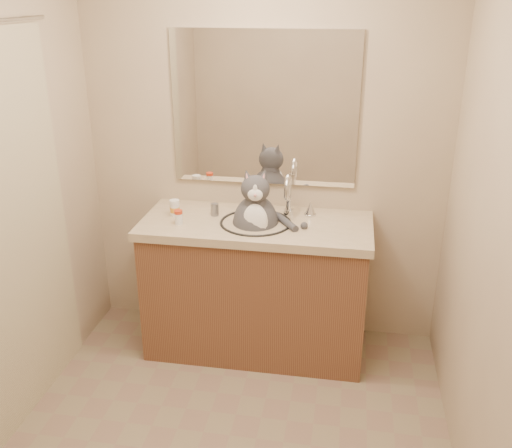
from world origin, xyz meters
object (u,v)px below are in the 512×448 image
(pill_bottle_orange, at_px, (175,208))
(grey_canister, at_px, (215,210))
(cat, at_px, (256,221))
(pill_bottle_redcap, at_px, (179,217))

(pill_bottle_orange, relative_size, grey_canister, 1.33)
(cat, distance_m, pill_bottle_orange, 0.50)
(pill_bottle_redcap, xyz_separation_m, pill_bottle_orange, (-0.06, 0.12, 0.01))
(pill_bottle_redcap, bearing_deg, pill_bottle_orange, 116.20)
(cat, height_order, grey_canister, cat)
(grey_canister, bearing_deg, pill_bottle_redcap, -136.19)
(pill_bottle_orange, bearing_deg, pill_bottle_redcap, -63.80)
(grey_canister, bearing_deg, cat, -16.31)
(cat, height_order, pill_bottle_redcap, cat)
(cat, bearing_deg, pill_bottle_orange, 167.42)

